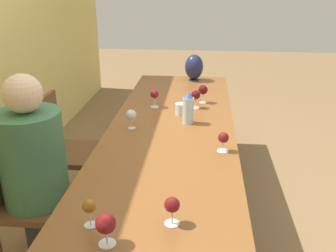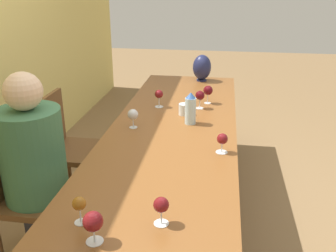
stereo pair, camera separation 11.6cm
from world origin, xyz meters
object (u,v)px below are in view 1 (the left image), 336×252
wine_glass_3 (89,207)px  wine_glass_5 (172,206)px  chair_far (66,148)px  wine_glass_0 (106,224)px  wine_glass_1 (196,95)px  water_bottle (188,108)px  chair_near (27,195)px  wine_glass_7 (203,90)px  wine_glass_6 (155,95)px  vase (194,67)px  person_near (37,171)px  water_tumbler (181,109)px  wine_glass_4 (131,115)px  wine_glass_2 (223,138)px

wine_glass_3 → wine_glass_5: size_ratio=0.98×
wine_glass_3 → chair_far: 1.40m
wine_glass_0 → wine_glass_1: bearing=-10.0°
water_bottle → chair_far: bearing=89.9°
chair_near → wine_glass_7: bearing=-41.9°
wine_glass_0 → wine_glass_6: 1.67m
vase → person_near: (-1.87, 0.85, -0.21)m
wine_glass_0 → chair_near: chair_near is taller
water_tumbler → wine_glass_5: bearing=-177.7°
wine_glass_4 → wine_glass_5: 1.12m
water_bottle → wine_glass_7: (0.48, -0.10, -0.00)m
wine_glass_4 → wine_glass_7: size_ratio=0.90×
wine_glass_0 → wine_glass_2: size_ratio=1.13×
wine_glass_3 → wine_glass_7: size_ratio=0.84×
vase → wine_glass_6: size_ratio=1.85×
wine_glass_2 → chair_near: bearing=100.9°
wine_glass_3 → chair_far: chair_far is taller
wine_glass_6 → person_near: 1.16m
wine_glass_4 → wine_glass_5: (-1.05, -0.38, -0.00)m
wine_glass_7 → person_near: (-1.15, 0.95, -0.18)m
wine_glass_4 → wine_glass_6: wine_glass_6 is taller
wine_glass_7 → chair_far: size_ratio=0.17×
wine_glass_1 → wine_glass_6: size_ratio=1.02×
wine_glass_2 → chair_far: chair_far is taller
wine_glass_0 → wine_glass_2: bearing=-28.5°
wine_glass_5 → chair_near: bearing=60.7°
wine_glass_5 → water_tumbler: bearing=2.3°
wine_glass_0 → wine_glass_1: wine_glass_1 is taller
wine_glass_2 → wine_glass_3: (-0.79, 0.59, 0.01)m
wine_glass_3 → wine_glass_4: bearing=1.7°
vase → water_tumbler: bearing=176.3°
vase → wine_glass_3: size_ratio=2.08×
wine_glass_1 → wine_glass_7: bearing=-22.1°
chair_near → chair_far: (0.67, 0.00, 0.00)m
wine_glass_2 → wine_glass_7: (0.93, 0.13, 0.02)m
wine_glass_4 → chair_near: chair_near is taller
wine_glass_2 → wine_glass_5: size_ratio=0.94×
water_bottle → chair_near: water_bottle is taller
wine_glass_3 → person_near: size_ratio=0.10×
chair_far → person_near: person_near is taller
water_tumbler → wine_glass_3: size_ratio=0.69×
chair_near → chair_far: 0.67m
water_bottle → wine_glass_5: size_ratio=1.80×
chair_far → person_near: size_ratio=0.72×
water_bottle → wine_glass_2: size_ratio=1.90×
water_bottle → wine_glass_4: 0.41m
wine_glass_4 → person_near: 0.73m
wine_glass_2 → chair_near: size_ratio=0.14×
wine_glass_1 → wine_glass_6: wine_glass_1 is taller
wine_glass_5 → vase: bearing=-0.3°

